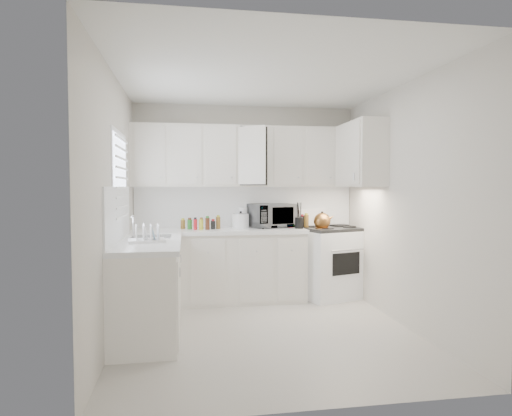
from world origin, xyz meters
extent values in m
plane|color=#BAB4AB|center=(0.00, 0.00, 0.00)|extent=(3.20, 3.20, 0.00)
plane|color=white|center=(0.00, 0.00, 2.60)|extent=(3.20, 3.20, 0.00)
plane|color=beige|center=(0.00, 1.60, 1.30)|extent=(3.00, 0.00, 3.00)
plane|color=beige|center=(0.00, -1.60, 1.30)|extent=(3.00, 0.00, 3.00)
plane|color=beige|center=(-1.50, 0.00, 1.30)|extent=(0.00, 3.20, 3.20)
plane|color=beige|center=(1.50, 0.00, 1.30)|extent=(0.00, 3.20, 3.20)
cube|color=silver|center=(-0.39, 1.29, 0.93)|extent=(2.24, 0.64, 0.05)
cube|color=silver|center=(-1.19, 0.20, 0.93)|extent=(0.64, 1.62, 0.05)
cube|color=silver|center=(0.00, 1.59, 1.23)|extent=(2.98, 0.02, 0.55)
cube|color=silver|center=(-1.49, 0.20, 1.23)|extent=(0.02, 1.60, 0.55)
imported|color=gray|center=(0.34, 1.44, 1.15)|extent=(0.65, 0.50, 0.39)
cylinder|color=white|center=(-0.04, 1.52, 1.08)|extent=(0.12, 0.12, 0.27)
cylinder|color=brown|center=(-0.85, 1.42, 1.02)|extent=(0.06, 0.06, 0.13)
cylinder|color=#2C802A|center=(-0.78, 1.33, 1.02)|extent=(0.06, 0.06, 0.13)
cylinder|color=red|center=(-0.70, 1.42, 1.02)|extent=(0.06, 0.06, 0.13)
cylinder|color=gold|center=(-0.62, 1.33, 1.02)|extent=(0.06, 0.06, 0.13)
cylinder|color=#502917|center=(-0.55, 1.42, 1.02)|extent=(0.06, 0.06, 0.13)
cylinder|color=black|center=(-0.47, 1.33, 1.02)|extent=(0.06, 0.06, 0.13)
cylinder|color=brown|center=(-0.40, 1.42, 1.02)|extent=(0.06, 0.06, 0.13)
cylinder|color=red|center=(0.58, 1.46, 1.05)|extent=(0.06, 0.06, 0.19)
cylinder|color=gold|center=(0.64, 1.40, 1.05)|extent=(0.06, 0.06, 0.19)
cylinder|color=#502917|center=(0.69, 1.46, 1.05)|extent=(0.06, 0.06, 0.19)
cylinder|color=black|center=(0.74, 1.40, 1.05)|extent=(0.06, 0.06, 0.19)
cylinder|color=brown|center=(0.80, 1.46, 1.05)|extent=(0.06, 0.06, 0.19)
camera|label=1|loc=(-0.82, -4.36, 1.50)|focal=30.72mm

